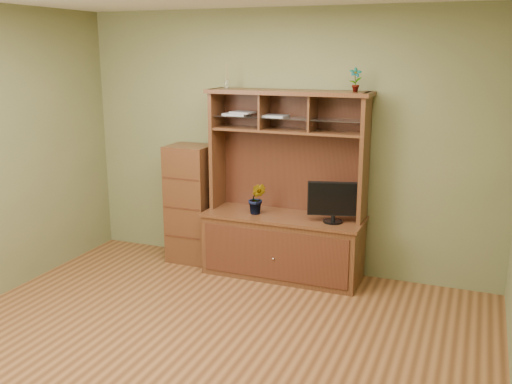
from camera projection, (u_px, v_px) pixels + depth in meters
The scene contains 8 objects.
room at pixel (195, 182), 4.13m from camera, with size 4.54×4.04×2.74m.
media_hutch at pixel (284, 226), 5.85m from camera, with size 1.66×0.61×1.90m.
monitor at pixel (334, 201), 5.51m from camera, with size 0.50×0.20×0.40m.
orchid_plant at pixel (257, 199), 5.80m from camera, with size 0.18×0.14×0.33m, color #375A1F.
top_plant at pixel (355, 80), 5.33m from camera, with size 0.12×0.08×0.23m, color #416B25.
reed_diffuser at pixel (227, 79), 5.80m from camera, with size 0.05×0.05×0.26m.
magazines at pixel (251, 114), 5.79m from camera, with size 0.68×0.21×0.04m.
side_cabinet at pixel (191, 204), 6.26m from camera, with size 0.46×0.42×1.29m.
Camera 1 is at (1.91, -3.58, 2.27)m, focal length 40.00 mm.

